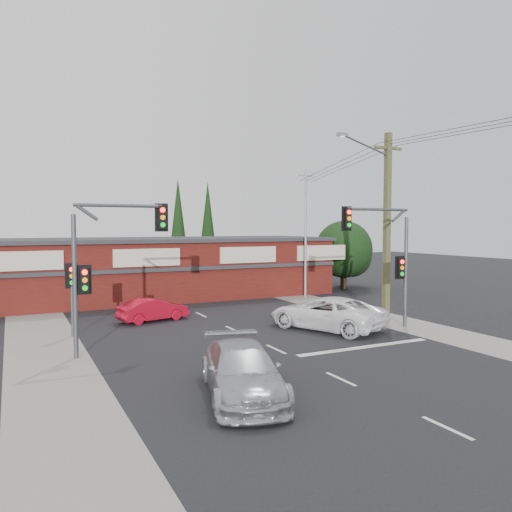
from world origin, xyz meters
name	(u,v)px	position (x,y,z in m)	size (l,w,h in m)	color
ground	(274,349)	(0.00, 0.00, 0.00)	(120.00, 120.00, 0.00)	black
road_strip	(227,327)	(0.00, 5.00, 0.01)	(14.00, 70.00, 0.01)	black
verge_left	(43,344)	(-8.50, 5.00, 0.01)	(3.00, 70.00, 0.02)	gray
verge_right	(362,314)	(8.50, 5.00, 0.01)	(3.00, 70.00, 0.02)	gray
stop_line	(365,347)	(3.50, -1.50, 0.01)	(6.50, 0.35, 0.01)	silver
white_suv	(326,313)	(4.13, 2.27, 0.80)	(2.67, 5.79, 1.61)	white
silver_suv	(242,371)	(-3.58, -4.67, 0.75)	(2.11, 5.20, 1.51)	#ADAFB3
red_sedan	(153,310)	(-2.90, 8.16, 0.61)	(1.30, 3.73, 1.23)	#B40B1F
lane_dashes	(216,321)	(0.00, 6.50, 0.01)	(0.12, 50.60, 0.01)	silver
shop_building	(147,268)	(-0.99, 16.99, 2.13)	(27.30, 8.40, 4.22)	#49110E
tree_cluster	(342,253)	(14.69, 15.44, 2.90)	(5.90, 5.10, 5.50)	#2D2116
conifer_near	(178,221)	(3.50, 24.00, 5.48)	(1.80, 1.80, 9.25)	#2D2116
conifer_far	(208,222)	(7.00, 26.00, 5.48)	(1.80, 1.80, 9.25)	#2D2116
traffic_mast_left	(103,255)	(-6.43, 2.00, 3.93)	(3.77, 0.27, 5.97)	#47494C
traffic_mast_right	(388,249)	(6.86, 1.00, 3.95)	(3.96, 0.27, 5.97)	#47494C
pedestal_signal	(72,284)	(-7.20, 6.01, 2.41)	(0.55, 0.27, 3.38)	#47494C
utility_pole	(385,220)	(8.36, 2.99, 5.40)	(4.38, 0.59, 10.00)	brown
steel_pole	(306,231)	(9.00, 12.00, 4.70)	(1.20, 0.16, 9.00)	gray
power_lines	(474,134)	(8.47, -2.47, 9.04)	(2.01, 29.00, 1.22)	black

